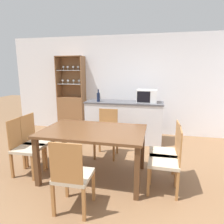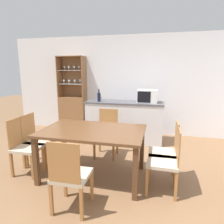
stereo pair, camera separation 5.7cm
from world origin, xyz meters
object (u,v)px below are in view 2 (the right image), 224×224
at_px(dining_table, 93,135).
at_px(dining_chair_head_far, 107,133).
at_px(dining_chair_side_right_near, 166,161).
at_px(microwave, 147,96).
at_px(wine_bottle, 99,97).
at_px(display_cabinet, 73,108).
at_px(dining_chair_side_right_far, 166,152).
at_px(dining_chair_side_left_far, 36,140).
at_px(dining_chair_side_left_near, 25,146).
at_px(dining_chair_head_near, 70,176).

bearing_deg(dining_table, dining_chair_head_far, 90.08).
xyz_separation_m(dining_table, dining_chair_side_right_near, (1.11, -0.15, -0.23)).
relative_size(microwave, wine_bottle, 1.57).
bearing_deg(microwave, dining_chair_side_right_near, -78.10).
relative_size(dining_table, microwave, 3.48).
bearing_deg(display_cabinet, microwave, -13.04).
height_order(dining_chair_side_right_far, dining_chair_side_left_far, same).
bearing_deg(wine_bottle, display_cabinet, 146.51).
height_order(dining_chair_side_left_near, microwave, microwave).
relative_size(display_cabinet, microwave, 4.52).
bearing_deg(dining_chair_side_right_far, microwave, 11.40).
xyz_separation_m(dining_table, dining_chair_head_far, (-0.00, 0.82, -0.23)).
relative_size(dining_chair_side_right_near, wine_bottle, 3.21).
bearing_deg(dining_chair_side_left_far, dining_chair_head_far, 120.35).
bearing_deg(dining_chair_side_left_far, dining_chair_head_near, 47.83).
height_order(display_cabinet, dining_chair_side_left_near, display_cabinet).
distance_m(dining_chair_head_near, wine_bottle, 2.57).
height_order(dining_chair_head_far, dining_chair_side_right_near, same).
relative_size(dining_chair_head_near, dining_chair_side_left_far, 1.00).
relative_size(dining_table, dining_chair_head_far, 1.70).
distance_m(dining_chair_side_right_near, microwave, 2.09).
xyz_separation_m(dining_chair_side_right_near, dining_chair_side_right_far, (-0.00, 0.30, 0.00)).
distance_m(display_cabinet, dining_table, 2.66).
distance_m(dining_chair_side_left_far, dining_chair_side_left_near, 0.30).
bearing_deg(display_cabinet, dining_chair_head_near, -66.10).
relative_size(dining_chair_head_near, dining_chair_side_left_near, 1.00).
xyz_separation_m(dining_chair_head_far, dining_chair_side_right_far, (1.11, -0.67, 0.00)).
bearing_deg(microwave, wine_bottle, -171.92).
distance_m(dining_chair_head_far, dining_chair_side_left_far, 1.29).
relative_size(dining_chair_side_right_near, dining_chair_side_left_far, 1.00).
bearing_deg(microwave, display_cabinet, 166.96).
height_order(display_cabinet, microwave, display_cabinet).
xyz_separation_m(dining_chair_head_far, wine_bottle, (-0.41, 0.82, 0.60)).
bearing_deg(dining_chair_side_right_far, dining_table, 95.19).
relative_size(dining_chair_head_far, dining_chair_side_right_far, 1.00).
bearing_deg(dining_chair_head_far, dining_table, 88.73).
height_order(dining_chair_side_right_far, wine_bottle, wine_bottle).
xyz_separation_m(display_cabinet, wine_bottle, (0.96, -0.64, 0.44)).
bearing_deg(dining_chair_side_right_near, microwave, 13.53).
xyz_separation_m(dining_table, wine_bottle, (-0.41, 1.64, 0.38)).
bearing_deg(dining_chair_side_left_near, wine_bottle, 158.05).
distance_m(dining_table, microwave, 1.97).
distance_m(dining_chair_side_left_far, wine_bottle, 1.75).
bearing_deg(dining_chair_head_near, dining_chair_side_left_far, 137.39).
height_order(dining_chair_side_right_near, microwave, microwave).
distance_m(dining_chair_side_right_near, wine_bottle, 2.42).
height_order(display_cabinet, dining_chair_side_left_far, display_cabinet).
relative_size(dining_table, dining_chair_side_right_near, 1.70).
distance_m(dining_table, wine_bottle, 1.73).
distance_m(dining_chair_head_near, dining_chair_side_right_far, 1.47).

